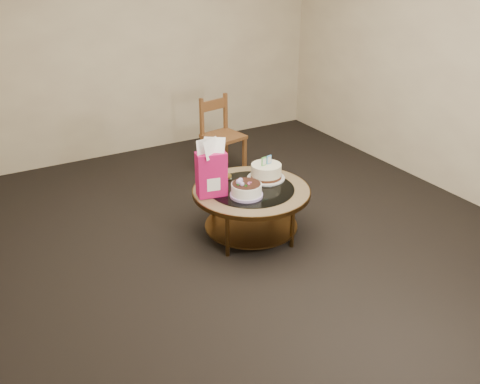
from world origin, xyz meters
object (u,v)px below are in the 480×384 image
cream_cake (266,172)px  decorated_cake (246,190)px  gift_bag (211,168)px  coffee_table (251,197)px  dining_chair (221,135)px

cream_cake → decorated_cake: bearing=-159.1°
decorated_cake → gift_bag: 0.34m
coffee_table → gift_bag: 0.48m
coffee_table → decorated_cake: 0.20m
cream_cake → dining_chair: bearing=67.4°
gift_bag → cream_cake: bearing=16.9°
gift_bag → dining_chair: gift_bag is taller
coffee_table → gift_bag: gift_bag is taller
decorated_cake → dining_chair: size_ratio=0.33×
dining_chair → gift_bag: bearing=-131.2°
coffee_table → dining_chair: size_ratio=1.22×
cream_cake → dining_chair: dining_chair is taller
gift_bag → dining_chair: (0.81, 1.35, -0.27)m
decorated_cake → coffee_table: bearing=42.9°
decorated_cake → cream_cake: bearing=33.2°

